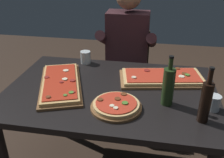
% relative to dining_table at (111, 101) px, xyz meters
% --- Properties ---
extents(dining_table, '(1.40, 0.96, 0.74)m').
position_rel_dining_table_xyz_m(dining_table, '(0.00, 0.00, 0.00)').
color(dining_table, black).
rests_on(dining_table, ground_plane).
extents(pizza_rectangular_front, '(0.64, 0.40, 0.05)m').
position_rel_dining_table_xyz_m(pizza_rectangular_front, '(0.34, 0.20, 0.12)').
color(pizza_rectangular_front, brown).
rests_on(pizza_rectangular_front, dining_table).
extents(pizza_rectangular_left, '(0.46, 0.66, 0.05)m').
position_rel_dining_table_xyz_m(pizza_rectangular_left, '(-0.35, -0.01, 0.12)').
color(pizza_rectangular_left, brown).
rests_on(pizza_rectangular_left, dining_table).
extents(pizza_round_far, '(0.30, 0.30, 0.05)m').
position_rel_dining_table_xyz_m(pizza_round_far, '(0.07, -0.22, 0.11)').
color(pizza_round_far, brown).
rests_on(pizza_round_far, dining_table).
extents(wine_bottle_dark, '(0.06, 0.06, 0.32)m').
position_rel_dining_table_xyz_m(wine_bottle_dark, '(0.56, -0.26, 0.22)').
color(wine_bottle_dark, black).
rests_on(wine_bottle_dark, dining_table).
extents(oil_bottle_amber, '(0.07, 0.07, 0.31)m').
position_rel_dining_table_xyz_m(oil_bottle_amber, '(0.37, -0.12, 0.22)').
color(oil_bottle_amber, '#233819').
rests_on(oil_bottle_amber, dining_table).
extents(tumbler_near_camera, '(0.08, 0.08, 0.09)m').
position_rel_dining_table_xyz_m(tumbler_near_camera, '(0.63, -0.14, 0.14)').
color(tumbler_near_camera, silver).
rests_on(tumbler_near_camera, dining_table).
extents(tumbler_far_side, '(0.08, 0.08, 0.10)m').
position_rel_dining_table_xyz_m(tumbler_far_side, '(-0.28, 0.40, 0.15)').
color(tumbler_far_side, silver).
rests_on(tumbler_far_side, dining_table).
extents(diner_chair, '(0.44, 0.44, 0.87)m').
position_rel_dining_table_xyz_m(diner_chair, '(0.02, 0.86, -0.16)').
color(diner_chair, black).
rests_on(diner_chair, ground_plane).
extents(seated_diner, '(0.53, 0.41, 1.33)m').
position_rel_dining_table_xyz_m(seated_diner, '(0.02, 0.74, 0.10)').
color(seated_diner, '#23232D').
rests_on(seated_diner, ground_plane).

